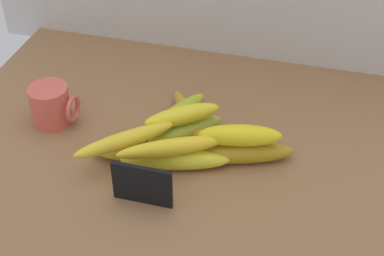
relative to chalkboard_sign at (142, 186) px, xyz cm
name	(u,v)px	position (x,y,z in cm)	size (l,w,h in cm)	color
counter_top	(204,159)	(7.34, 15.36, -5.36)	(110.00, 76.00, 3.00)	#8D613D
chalkboard_sign	(142,186)	(0.00, 0.00, 0.00)	(11.00, 1.80, 8.40)	black
coffee_mug	(52,105)	(-25.87, 17.31, 0.37)	(9.76, 8.26, 8.45)	#D95849
banana_0	(245,152)	(15.43, 15.54, -1.79)	(19.39, 4.14, 4.14)	#AD8518
banana_1	(173,117)	(-1.24, 22.72, -1.93)	(20.61, 3.85, 3.85)	#AEBD27
banana_2	(190,119)	(2.35, 23.46, -2.18)	(20.84, 3.35, 3.35)	#BA8A26
banana_3	(185,132)	(2.45, 18.78, -1.90)	(17.25, 3.91, 3.91)	#A4B730
banana_4	(174,160)	(2.89, 10.04, -1.84)	(20.99, 4.02, 4.02)	yellow
banana_5	(130,151)	(-6.10, 10.19, -1.79)	(15.37, 4.12, 4.12)	yellow
banana_6	(170,147)	(2.40, 9.23, 1.82)	(20.34, 3.31, 3.31)	yellow
banana_7	(182,115)	(1.93, 19.00, 1.96)	(15.79, 3.83, 3.83)	yellow
banana_8	(240,135)	(14.35, 15.39, 2.39)	(15.86, 4.23, 4.23)	yellow
banana_9	(125,140)	(-6.54, 9.03, 1.87)	(20.21, 3.20, 3.20)	yellow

